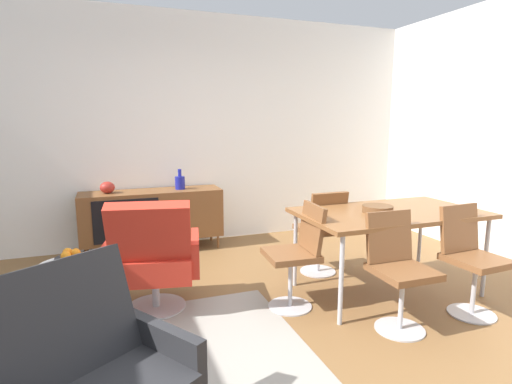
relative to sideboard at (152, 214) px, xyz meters
The scene contains 16 objects.
ground_plane 2.37m from the sideboard, 81.24° to the right, with size 8.32×8.32×0.00m, color brown.
wall_back 1.07m from the sideboard, 40.43° to the left, with size 6.80×0.12×2.80m, color white.
sideboard is the anchor object (origin of this frame).
vase_cobalt 0.59m from the sideboard, behind, with size 0.16×0.16×0.13m.
vase_sculptural_dark 0.49m from the sideboard, ahead, with size 0.12×0.12×0.24m.
dining_table 2.66m from the sideboard, 45.94° to the right, with size 1.60×0.90×0.74m.
wooden_bowl_on_table 2.59m from the sideboard, 48.31° to the right, with size 0.26×0.26×0.06m, color brown.
dining_chair_back_left 2.01m from the sideboard, 42.04° to the right, with size 0.40×0.43×0.86m.
dining_chair_front_right 3.30m from the sideboard, 48.36° to the right, with size 0.42×0.44×0.86m.
dining_chair_front_left 2.88m from the sideboard, 58.76° to the right, with size 0.41×0.43×0.86m.
dining_chair_near_window 2.13m from the sideboard, 63.44° to the right, with size 0.45×0.43×0.86m.
lounge_chair_red 1.61m from the sideboard, 95.72° to the right, with size 0.81×0.76×0.95m.
armchair_black_shell 3.17m from the sideboard, 100.52° to the right, with size 0.90×0.89×0.95m.
side_table_round 1.89m from the sideboard, 113.29° to the right, with size 0.44×0.44×0.52m.
fruit_bowl 1.89m from the sideboard, 113.29° to the right, with size 0.20×0.20×0.11m.
area_rug 2.42m from the sideboard, 98.31° to the right, with size 2.20×1.70×0.01m, color gray.
Camera 1 is at (-0.81, -2.45, 1.52)m, focal length 28.39 mm.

